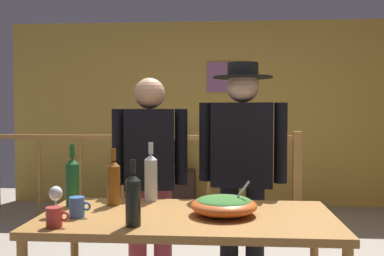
{
  "coord_description": "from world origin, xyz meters",
  "views": [
    {
      "loc": [
        0.11,
        -3.02,
        1.36
      ],
      "look_at": [
        -0.09,
        -0.32,
        1.24
      ],
      "focal_mm": 41.05,
      "sensor_mm": 36.0,
      "label": 1
    }
  ],
  "objects_px": {
    "wine_glass": "(56,195)",
    "mug_blue": "(77,207)",
    "wine_bottle_dark": "(133,199)",
    "wine_bottle_amber": "(114,182)",
    "wine_bottle_green": "(73,181)",
    "stair_railing": "(186,165)",
    "tv_console": "(162,189)",
    "wine_bottle_clear": "(151,177)",
    "flat_screen_tv": "(161,151)",
    "salad_bowl": "(224,205)",
    "person_standing_left": "(150,171)",
    "mug_red": "(55,217)",
    "serving_table": "(187,227)",
    "person_standing_right": "(242,159)",
    "framed_picture": "(225,77)"
  },
  "relations": [
    {
      "from": "wine_glass",
      "to": "mug_blue",
      "type": "distance_m",
      "value": 0.14
    },
    {
      "from": "wine_bottle_dark",
      "to": "wine_bottle_amber",
      "type": "relative_size",
      "value": 0.97
    },
    {
      "from": "mug_blue",
      "to": "wine_bottle_green",
      "type": "bearing_deg",
      "value": 114.01
    },
    {
      "from": "stair_railing",
      "to": "mug_blue",
      "type": "bearing_deg",
      "value": -95.95
    },
    {
      "from": "tv_console",
      "to": "wine_bottle_clear",
      "type": "bearing_deg",
      "value": -83.01
    },
    {
      "from": "wine_bottle_green",
      "to": "wine_bottle_clear",
      "type": "xyz_separation_m",
      "value": [
        0.44,
        0.17,
        0.0
      ]
    },
    {
      "from": "stair_railing",
      "to": "wine_glass",
      "type": "xyz_separation_m",
      "value": [
        -0.43,
        -2.95,
        0.22
      ]
    },
    {
      "from": "flat_screen_tv",
      "to": "wine_bottle_dark",
      "type": "height_order",
      "value": "wine_bottle_dark"
    },
    {
      "from": "stair_railing",
      "to": "salad_bowl",
      "type": "distance_m",
      "value": 2.9
    },
    {
      "from": "wine_bottle_clear",
      "to": "person_standing_left",
      "type": "height_order",
      "value": "person_standing_left"
    },
    {
      "from": "wine_bottle_amber",
      "to": "mug_red",
      "type": "distance_m",
      "value": 0.54
    },
    {
      "from": "stair_railing",
      "to": "flat_screen_tv",
      "type": "relative_size",
      "value": 6.21
    },
    {
      "from": "serving_table",
      "to": "tv_console",
      "type": "bearing_deg",
      "value": 100.36
    },
    {
      "from": "tv_console",
      "to": "wine_bottle_clear",
      "type": "relative_size",
      "value": 2.48
    },
    {
      "from": "mug_red",
      "to": "person_standing_right",
      "type": "height_order",
      "value": "person_standing_right"
    },
    {
      "from": "framed_picture",
      "to": "person_standing_left",
      "type": "height_order",
      "value": "framed_picture"
    },
    {
      "from": "wine_bottle_clear",
      "to": "person_standing_right",
      "type": "distance_m",
      "value": 0.7
    },
    {
      "from": "wine_bottle_green",
      "to": "mug_red",
      "type": "bearing_deg",
      "value": -81.06
    },
    {
      "from": "salad_bowl",
      "to": "wine_bottle_dark",
      "type": "bearing_deg",
      "value": -150.16
    },
    {
      "from": "wine_bottle_dark",
      "to": "person_standing_right",
      "type": "bearing_deg",
      "value": 59.74
    },
    {
      "from": "framed_picture",
      "to": "person_standing_left",
      "type": "relative_size",
      "value": 0.33
    },
    {
      "from": "wine_glass",
      "to": "mug_red",
      "type": "bearing_deg",
      "value": -70.06
    },
    {
      "from": "person_standing_left",
      "to": "person_standing_right",
      "type": "xyz_separation_m",
      "value": [
        0.65,
        0.0,
        0.09
      ]
    },
    {
      "from": "mug_blue",
      "to": "wine_bottle_dark",
      "type": "bearing_deg",
      "value": -24.11
    },
    {
      "from": "serving_table",
      "to": "person_standing_right",
      "type": "bearing_deg",
      "value": 65.8
    },
    {
      "from": "salad_bowl",
      "to": "wine_bottle_amber",
      "type": "bearing_deg",
      "value": 162.77
    },
    {
      "from": "mug_blue",
      "to": "person_standing_left",
      "type": "distance_m",
      "value": 0.86
    },
    {
      "from": "flat_screen_tv",
      "to": "mug_red",
      "type": "bearing_deg",
      "value": -89.6
    },
    {
      "from": "framed_picture",
      "to": "wine_bottle_dark",
      "type": "relative_size",
      "value": 1.57
    },
    {
      "from": "wine_bottle_green",
      "to": "wine_bottle_dark",
      "type": "bearing_deg",
      "value": -42.52
    },
    {
      "from": "tv_console",
      "to": "salad_bowl",
      "type": "xyz_separation_m",
      "value": [
        0.84,
        -3.5,
        0.58
      ]
    },
    {
      "from": "tv_console",
      "to": "wine_bottle_green",
      "type": "distance_m",
      "value": 3.42
    },
    {
      "from": "stair_railing",
      "to": "mug_blue",
      "type": "xyz_separation_m",
      "value": [
        -0.31,
        -2.96,
        0.16
      ]
    },
    {
      "from": "wine_glass",
      "to": "wine_bottle_green",
      "type": "height_order",
      "value": "wine_bottle_green"
    },
    {
      "from": "flat_screen_tv",
      "to": "salad_bowl",
      "type": "relative_size",
      "value": 1.67
    },
    {
      "from": "wine_bottle_green",
      "to": "person_standing_left",
      "type": "height_order",
      "value": "person_standing_left"
    },
    {
      "from": "salad_bowl",
      "to": "mug_red",
      "type": "xyz_separation_m",
      "value": [
        -0.81,
        -0.3,
        -0.01
      ]
    },
    {
      "from": "stair_railing",
      "to": "person_standing_left",
      "type": "xyz_separation_m",
      "value": [
        -0.06,
        -2.14,
        0.24
      ]
    },
    {
      "from": "stair_railing",
      "to": "wine_bottle_clear",
      "type": "bearing_deg",
      "value": -89.77
    },
    {
      "from": "wine_bottle_amber",
      "to": "framed_picture",
      "type": "bearing_deg",
      "value": 79.49
    },
    {
      "from": "wine_bottle_dark",
      "to": "person_standing_left",
      "type": "relative_size",
      "value": 0.21
    },
    {
      "from": "stair_railing",
      "to": "wine_bottle_green",
      "type": "relative_size",
      "value": 10.26
    },
    {
      "from": "person_standing_left",
      "to": "mug_blue",
      "type": "bearing_deg",
      "value": 67.27
    },
    {
      "from": "wine_bottle_dark",
      "to": "mug_blue",
      "type": "distance_m",
      "value": 0.37
    },
    {
      "from": "tv_console",
      "to": "wine_glass",
      "type": "xyz_separation_m",
      "value": [
        -0.05,
        -3.59,
        0.64
      ]
    },
    {
      "from": "wine_bottle_amber",
      "to": "person_standing_right",
      "type": "xyz_separation_m",
      "value": [
        0.78,
        0.52,
        0.08
      ]
    },
    {
      "from": "wine_bottle_green",
      "to": "wine_bottle_amber",
      "type": "relative_size",
      "value": 1.08
    },
    {
      "from": "tv_console",
      "to": "wine_bottle_amber",
      "type": "bearing_deg",
      "value": -86.76
    },
    {
      "from": "stair_railing",
      "to": "tv_console",
      "type": "xyz_separation_m",
      "value": [
        -0.38,
        0.65,
        -0.42
      ]
    },
    {
      "from": "framed_picture",
      "to": "flat_screen_tv",
      "type": "xyz_separation_m",
      "value": [
        -0.85,
        -0.32,
        -1.0
      ]
    }
  ]
}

